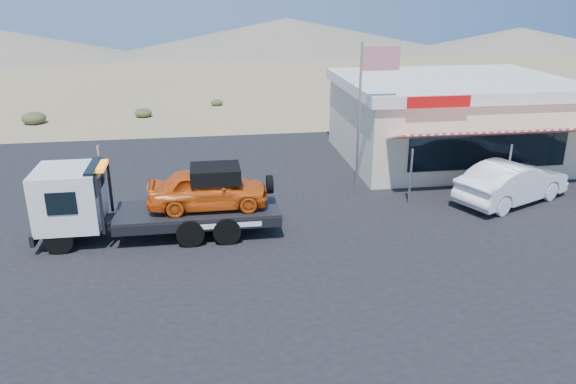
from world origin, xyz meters
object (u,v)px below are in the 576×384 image
(tow_truck, at_px, (153,197))
(jerky_store, at_px, (450,118))
(white_sedan, at_px, (512,182))
(flagpole, at_px, (365,103))

(tow_truck, relative_size, jerky_store, 0.75)
(tow_truck, distance_m, white_sedan, 13.53)
(tow_truck, bearing_deg, white_sedan, 4.87)
(tow_truck, height_order, flagpole, flagpole)
(tow_truck, distance_m, jerky_store, 15.34)
(white_sedan, relative_size, flagpole, 0.82)
(white_sedan, bearing_deg, jerky_store, -24.76)
(jerky_store, height_order, flagpole, flagpole)
(white_sedan, bearing_deg, flagpole, 49.00)
(jerky_store, bearing_deg, tow_truck, -151.72)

